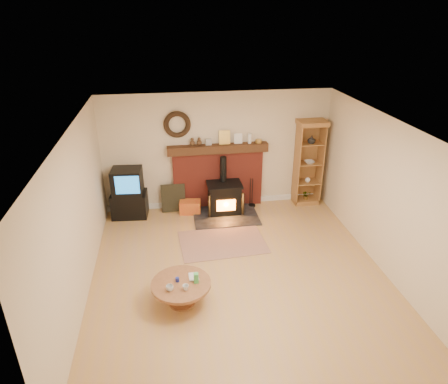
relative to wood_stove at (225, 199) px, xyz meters
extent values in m
plane|color=tan|center=(-0.09, -2.27, -0.34)|extent=(5.50, 5.50, 0.00)
cube|color=beige|center=(-0.09, 0.48, 0.96)|extent=(5.00, 0.02, 2.60)
cube|color=beige|center=(-0.09, -5.02, 0.96)|extent=(5.00, 0.02, 2.60)
cube|color=beige|center=(-2.59, -2.27, 0.96)|extent=(0.02, 5.50, 2.60)
cube|color=beige|center=(2.41, -2.27, 0.96)|extent=(0.02, 5.50, 2.60)
cube|color=white|center=(-0.09, -2.27, 2.26)|extent=(5.00, 5.50, 0.02)
cube|color=white|center=(-0.09, 0.46, -0.28)|extent=(5.00, 0.04, 0.12)
torus|color=black|center=(-0.94, 0.42, 1.61)|extent=(0.57, 0.11, 0.57)
cube|color=maroon|center=(-0.09, 0.40, 0.31)|extent=(2.00, 0.15, 1.30)
cube|color=#361D11|center=(-0.09, 0.37, 1.05)|extent=(2.20, 0.22, 0.18)
cube|color=#999999|center=(-0.29, 0.38, 1.21)|extent=(0.13, 0.05, 0.14)
cube|color=gold|center=(0.06, 0.40, 1.29)|extent=(0.24, 0.06, 0.30)
cube|color=white|center=(0.36, 0.40, 1.25)|extent=(0.18, 0.05, 0.22)
cylinder|color=white|center=(0.61, 0.38, 1.25)|extent=(0.08, 0.08, 0.22)
cylinder|color=gold|center=(0.81, 0.38, 1.17)|extent=(0.14, 0.14, 0.07)
cube|color=black|center=(0.00, -0.17, -0.33)|extent=(1.40, 1.00, 0.03)
cube|color=black|center=(0.00, 0.03, 0.01)|extent=(0.68, 0.49, 0.63)
cube|color=black|center=(0.00, 0.03, 0.34)|extent=(0.75, 0.54, 0.04)
cylinder|color=black|center=(0.00, 0.18, 0.64)|extent=(0.14, 0.14, 0.56)
cube|color=orange|center=(0.00, -0.22, -0.04)|extent=(0.41, 0.02, 0.25)
cube|color=black|center=(-0.31, -0.16, -0.02)|extent=(0.16, 0.22, 0.51)
cube|color=black|center=(0.31, -0.16, -0.02)|extent=(0.16, 0.22, 0.51)
cube|color=brown|center=(-0.22, -1.20, -0.33)|extent=(1.71, 1.23, 0.01)
cube|color=black|center=(-2.07, 0.20, -0.07)|extent=(0.79, 0.58, 0.55)
cube|color=black|center=(-2.07, 0.20, 0.48)|extent=(0.66, 0.57, 0.55)
cube|color=#1B6EBB|center=(-2.04, -0.07, 0.51)|extent=(0.50, 0.06, 0.40)
cube|color=olive|center=(1.96, 0.26, -0.29)|extent=(0.57, 0.41, 0.10)
cube|color=olive|center=(1.96, 0.46, 0.62)|extent=(0.57, 0.02, 1.81)
cube|color=olive|center=(1.68, 0.26, 0.62)|extent=(0.02, 0.41, 1.81)
cube|color=olive|center=(2.23, 0.26, 0.62)|extent=(0.02, 0.41, 1.81)
cube|color=olive|center=(1.96, 0.26, 1.57)|extent=(0.63, 0.45, 0.10)
cube|color=olive|center=(1.96, 0.26, 0.18)|extent=(0.53, 0.37, 0.02)
cube|color=olive|center=(1.96, 0.26, 0.64)|extent=(0.53, 0.37, 0.02)
cube|color=olive|center=(1.96, 0.26, 1.11)|extent=(0.53, 0.37, 0.02)
imported|color=white|center=(1.96, 0.21, 1.21)|extent=(0.17, 0.17, 0.18)
imported|color=white|center=(1.96, 0.21, 0.68)|extent=(0.22, 0.22, 0.05)
sphere|color=white|center=(1.96, 0.21, 0.25)|extent=(0.12, 0.12, 0.12)
imported|color=#49B254|center=(1.96, 0.21, -0.13)|extent=(0.20, 0.17, 0.22)
cube|color=orange|center=(-0.76, 0.13, -0.20)|extent=(0.49, 0.34, 0.29)
cube|color=black|center=(-1.11, 0.28, -0.02)|extent=(0.53, 0.14, 0.63)
cylinder|color=black|center=(0.67, 0.23, -0.32)|extent=(0.16, 0.16, 0.04)
cylinder|color=black|center=(0.62, 0.23, 0.01)|extent=(0.02, 0.02, 0.70)
cylinder|color=black|center=(0.67, 0.23, 0.01)|extent=(0.02, 0.02, 0.70)
cylinder|color=brown|center=(-1.11, -2.84, -0.33)|extent=(0.40, 0.40, 0.03)
cylinder|color=brown|center=(-1.11, -2.84, -0.16)|extent=(0.15, 0.15, 0.32)
cylinder|color=brown|center=(-1.11, -2.84, 0.03)|extent=(0.92, 0.92, 0.05)
imported|color=white|center=(-1.28, -3.00, 0.10)|extent=(0.11, 0.11, 0.09)
imported|color=white|center=(-1.04, -3.02, 0.09)|extent=(0.09, 0.09, 0.09)
imported|color=#4C331E|center=(-0.98, -2.74, 0.06)|extent=(0.15, 0.20, 0.02)
cylinder|color=navy|center=(-1.16, -2.80, 0.09)|extent=(0.06, 0.06, 0.07)
cube|color=#49B254|center=(-0.87, -2.87, 0.13)|extent=(0.07, 0.07, 0.16)
camera|label=1|loc=(-1.19, -7.78, 3.89)|focal=32.00mm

